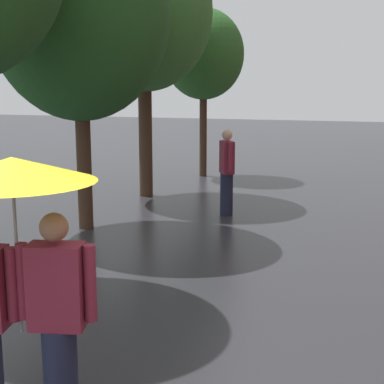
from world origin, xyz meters
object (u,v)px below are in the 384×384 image
object	(u,v)px
couple_under_umbrella	(16,249)
street_tree_3	(203,55)
street_tree_2	(144,13)
street_tree_1	(79,13)
pedestrian_walking_midground	(227,172)

from	to	relation	value
couple_under_umbrella	street_tree_3	bearing A→B (deg)	101.60
street_tree_2	street_tree_3	size ratio (longest dim) A/B	1.27
street_tree_1	pedestrian_walking_midground	distance (m)	4.12
pedestrian_walking_midground	couple_under_umbrella	bearing A→B (deg)	-86.13
street_tree_3	pedestrian_walking_midground	size ratio (longest dim) A/B	2.72
street_tree_3	couple_under_umbrella	xyz separation A→B (m)	(2.53, -12.31, -2.01)
street_tree_2	pedestrian_walking_midground	bearing A→B (deg)	-30.36
street_tree_2	couple_under_umbrella	world-z (taller)	street_tree_2
street_tree_1	street_tree_2	distance (m)	3.27
street_tree_2	couple_under_umbrella	size ratio (longest dim) A/B	2.86
street_tree_1	street_tree_2	world-z (taller)	street_tree_2
street_tree_2	street_tree_3	bearing A→B (deg)	83.73
street_tree_1	street_tree_2	xyz separation A→B (m)	(-0.19, 3.25, 0.37)
street_tree_3	pedestrian_walking_midground	world-z (taller)	street_tree_3
couple_under_umbrella	street_tree_1	bearing A→B (deg)	115.19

